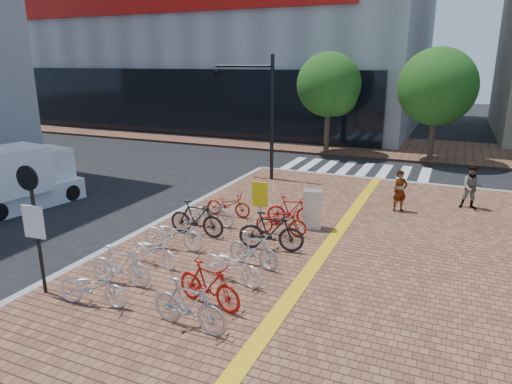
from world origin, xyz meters
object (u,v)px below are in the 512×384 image
at_px(bike_3, 173,233).
at_px(yellow_sign, 260,199).
at_px(bike_7, 189,305).
at_px(bike_9, 232,265).
at_px(bike_11, 271,231).
at_px(pedestrian_b, 472,187).
at_px(notice_sign, 33,215).
at_px(bike_8, 209,285).
at_px(bike_12, 281,221).
at_px(box_truck, 21,179).
at_px(utility_box, 312,209).
at_px(bike_10, 253,250).
at_px(bike_2, 154,251).
at_px(traffic_light_pole, 246,94).
at_px(bike_13, 291,210).
at_px(bike_6, 228,204).
at_px(bike_1, 120,265).
at_px(bike_0, 93,287).
at_px(bike_4, 197,218).
at_px(pedestrian_a, 400,191).
at_px(bike_5, 209,213).

height_order(bike_3, yellow_sign, yellow_sign).
bearing_deg(bike_7, bike_9, 8.03).
distance_m(bike_11, pedestrian_b, 8.64).
height_order(bike_11, notice_sign, notice_sign).
xyz_separation_m(bike_8, pedestrian_b, (5.53, 10.25, 0.29)).
height_order(bike_8, bike_12, bike_8).
relative_size(yellow_sign, box_truck, 0.40).
relative_size(utility_box, yellow_sign, 0.72).
height_order(bike_10, bike_11, bike_11).
distance_m(bike_7, bike_8, 0.97).
distance_m(bike_8, utility_box, 5.84).
xyz_separation_m(bike_2, traffic_light_pole, (-1.93, 10.20, 3.50)).
bearing_deg(bike_13, bike_3, 132.95).
distance_m(bike_2, bike_13, 5.14).
height_order(bike_9, notice_sign, notice_sign).
distance_m(bike_6, box_truck, 8.28).
height_order(bike_12, utility_box, utility_box).
relative_size(bike_8, bike_11, 0.91).
height_order(bike_1, bike_9, bike_1).
bearing_deg(bike_3, box_truck, 71.94).
relative_size(bike_2, bike_6, 0.96).
height_order(bike_0, bike_1, bike_1).
bearing_deg(bike_3, bike_6, -9.34).
bearing_deg(bike_12, notice_sign, 142.01).
xyz_separation_m(bike_4, pedestrian_a, (5.60, 5.15, 0.20)).
relative_size(bike_2, pedestrian_b, 0.96).
bearing_deg(bike_9, utility_box, 2.43).
bearing_deg(box_truck, bike_8, -20.59).
bearing_deg(box_truck, notice_sign, -37.30).
bearing_deg(bike_11, notice_sign, 128.78).
relative_size(utility_box, traffic_light_pole, 0.23).
xyz_separation_m(bike_12, bike_13, (-0.04, 1.07, 0.05)).
bearing_deg(bike_1, notice_sign, 122.51).
height_order(bike_8, bike_11, bike_11).
xyz_separation_m(bike_3, bike_13, (2.44, 3.46, -0.01)).
height_order(bike_4, bike_9, bike_4).
bearing_deg(bike_10, bike_9, -175.87).
bearing_deg(box_truck, yellow_sign, 2.31).
bearing_deg(bike_13, yellow_sign, 151.13).
xyz_separation_m(bike_8, bike_9, (-0.05, 1.27, -0.06)).
relative_size(bike_0, utility_box, 1.31).
height_order(bike_0, bike_12, bike_0).
distance_m(bike_9, bike_11, 2.27).
xyz_separation_m(bike_5, bike_9, (2.51, -3.32, 0.00)).
xyz_separation_m(bike_0, bike_2, (-0.01, 2.32, -0.03)).
height_order(bike_12, notice_sign, notice_sign).
relative_size(bike_10, bike_13, 0.99).
height_order(bike_6, traffic_light_pole, traffic_light_pole).
bearing_deg(bike_8, bike_6, 34.74).
relative_size(bike_2, bike_4, 0.84).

